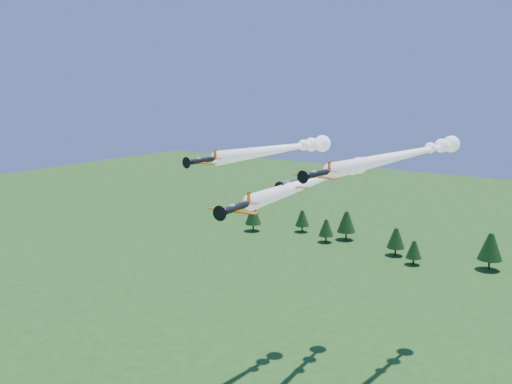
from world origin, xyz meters
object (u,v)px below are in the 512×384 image
Objects in this scene: plane_left at (286,148)px; plane_slot at (290,184)px; plane_right at (410,154)px; plane_lead at (323,177)px.

plane_slot is (9.71, -14.19, -4.33)m from plane_left.
plane_left is 24.35m from plane_right.
plane_left reaches higher than plane_right.
plane_lead is 7.69× the size of plane_slot.
plane_slot is at bearing -51.76° from plane_left.
plane_slot is (0.70, -13.64, 0.66)m from plane_lead.
plane_right is at bearing 58.42° from plane_slot.
plane_left is (-9.01, 0.55, 4.99)m from plane_lead.
plane_lead is 0.98× the size of plane_right.
plane_right is at bearing 34.26° from plane_lead.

